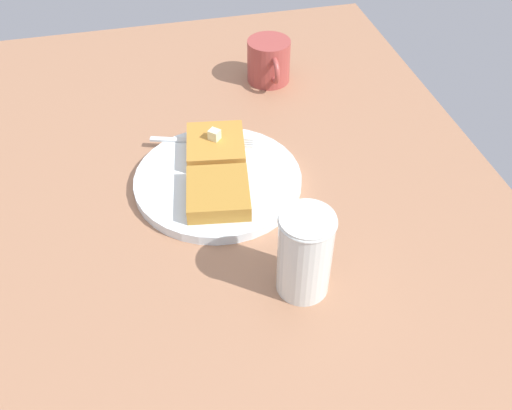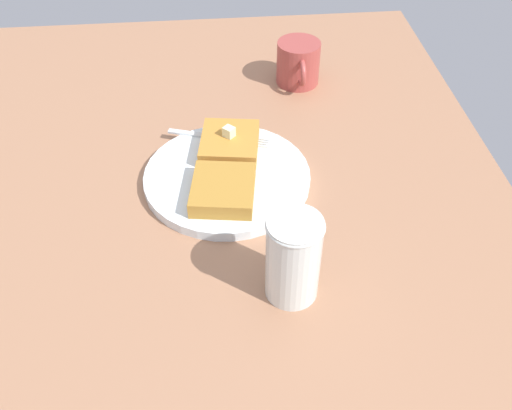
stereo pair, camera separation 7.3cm
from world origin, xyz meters
TOP-DOWN VIEW (x-y plane):
  - table_surface at (0.00, 0.00)cm, footprint 105.67×105.67cm
  - plate at (-0.46, 11.83)cm, footprint 24.14×24.14cm
  - toast_slice_left at (-5.62, 12.61)cm, footprint 10.64×9.80cm
  - toast_slice_middle at (4.71, 11.06)cm, footprint 10.64×9.80cm
  - butter_pat_primary at (-5.87, 12.58)cm, footprint 2.06×2.07cm
  - fork at (-8.28, 11.91)cm, footprint 6.19×15.69cm
  - syrup_jar at (20.68, 18.34)cm, footprint 6.61×6.61cm
  - coffee_mug at (-26.05, 26.03)cm, footprint 10.18×7.60cm

SIDE VIEW (x-z plane):
  - table_surface at x=0.00cm, z-range 0.00..1.95cm
  - plate at x=-0.46cm, z-range 2.07..3.56cm
  - fork at x=-8.28cm, z-range 3.44..3.80cm
  - toast_slice_left at x=-5.62cm, z-range 3.44..5.76cm
  - toast_slice_middle at x=4.71cm, z-range 3.44..5.76cm
  - coffee_mug at x=-26.05cm, z-range 1.96..9.58cm
  - butter_pat_primary at x=-5.87cm, z-range 5.76..7.30cm
  - syrup_jar at x=20.68cm, z-range 1.66..13.27cm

